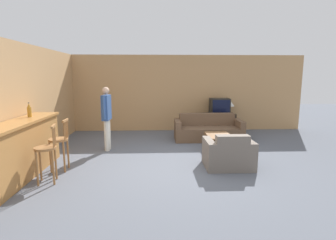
# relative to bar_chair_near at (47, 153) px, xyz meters

# --- Properties ---
(ground_plane) EXTENTS (24.00, 24.00, 0.00)m
(ground_plane) POSITION_rel_bar_chair_near_xyz_m (2.35, 0.80, -0.56)
(ground_plane) COLOR #565B66
(wall_back) EXTENTS (9.40, 0.08, 2.60)m
(wall_back) POSITION_rel_bar_chair_near_xyz_m (2.35, 4.54, 0.74)
(wall_back) COLOR tan
(wall_back) RESTS_ON ground_plane
(wall_left) EXTENTS (0.08, 8.75, 2.60)m
(wall_left) POSITION_rel_bar_chair_near_xyz_m (-0.93, 2.17, 0.74)
(wall_left) COLOR tan
(wall_left) RESTS_ON ground_plane
(bar_counter) EXTENTS (0.55, 2.54, 1.07)m
(bar_counter) POSITION_rel_bar_chair_near_xyz_m (-0.59, 0.29, -0.02)
(bar_counter) COLOR #A87038
(bar_counter) RESTS_ON ground_plane
(bar_chair_near) EXTENTS (0.44, 0.44, 1.05)m
(bar_chair_near) POSITION_rel_bar_chair_near_xyz_m (0.00, 0.00, 0.00)
(bar_chair_near) COLOR #996638
(bar_chair_near) RESTS_ON ground_plane
(bar_chair_mid) EXTENTS (0.39, 0.39, 1.05)m
(bar_chair_mid) POSITION_rel_bar_chair_near_xyz_m (0.00, 0.62, 0.00)
(bar_chair_mid) COLOR #996638
(bar_chair_mid) RESTS_ON ground_plane
(couch_far) EXTENTS (2.01, 0.83, 0.76)m
(couch_far) POSITION_rel_bar_chair_near_xyz_m (3.49, 3.11, -0.28)
(couch_far) COLOR brown
(couch_far) RESTS_ON ground_plane
(armchair_near) EXTENTS (0.97, 0.79, 0.74)m
(armchair_near) POSITION_rel_bar_chair_near_xyz_m (3.45, 0.65, -0.28)
(armchair_near) COLOR #70665B
(armchair_near) RESTS_ON ground_plane
(coffee_table) EXTENTS (0.61, 0.86, 0.41)m
(coffee_table) POSITION_rel_bar_chair_near_xyz_m (3.54, 1.94, -0.21)
(coffee_table) COLOR brown
(coffee_table) RESTS_ON ground_plane
(tv_unit) EXTENTS (1.04, 0.52, 0.64)m
(tv_unit) POSITION_rel_bar_chair_near_xyz_m (4.07, 4.14, -0.24)
(tv_unit) COLOR #2D2319
(tv_unit) RESTS_ON ground_plane
(tv) EXTENTS (0.63, 0.49, 0.51)m
(tv) POSITION_rel_bar_chair_near_xyz_m (4.07, 4.14, 0.34)
(tv) COLOR black
(tv) RESTS_ON tv_unit
(bottle) EXTENTS (0.08, 0.08, 0.30)m
(bottle) POSITION_rel_bar_chair_near_xyz_m (-0.64, 0.84, 0.65)
(bottle) COLOR #B27A23
(bottle) RESTS_ON bar_counter
(table_lamp) EXTENTS (0.29, 0.29, 0.45)m
(table_lamp) POSITION_rel_bar_chair_near_xyz_m (4.42, 4.14, 0.42)
(table_lamp) COLOR brown
(table_lamp) RESTS_ON tv_unit
(person_by_window) EXTENTS (0.19, 0.53, 1.62)m
(person_by_window) POSITION_rel_bar_chair_near_xyz_m (0.68, 2.07, 0.36)
(person_by_window) COLOR silver
(person_by_window) RESTS_ON ground_plane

